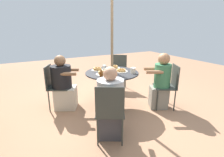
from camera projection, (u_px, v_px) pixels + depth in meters
ground_plane at (112, 107)px, 3.66m from camera, size 12.00×12.00×0.00m
patio_table at (112, 80)px, 3.49m from camera, size 1.05×1.05×0.75m
umbrella_pole at (112, 49)px, 3.31m from camera, size 0.05×0.05×2.42m
patio_chair_north at (110, 110)px, 2.42m from camera, size 0.55×0.55×0.89m
diner_north at (110, 106)px, 2.59m from camera, size 0.61×0.56×1.10m
patio_chair_east at (169, 84)px, 3.51m from camera, size 0.55×0.55×0.89m
diner_east at (161, 83)px, 3.51m from camera, size 0.50×0.57×1.13m
patio_chair_south at (119, 70)px, 4.60m from camera, size 0.57×0.57×0.89m
patio_chair_west at (55, 84)px, 3.49m from camera, size 0.54×0.54×0.89m
diner_west at (64, 85)px, 3.50m from camera, size 0.55×0.59×1.09m
pancake_plate_a at (103, 73)px, 3.27m from camera, size 0.25×0.25×0.07m
pancake_plate_b at (98, 69)px, 3.58m from camera, size 0.25×0.25×0.06m
pancake_plate_c at (121, 71)px, 3.48m from camera, size 0.25×0.25×0.06m
pancake_plate_d at (114, 67)px, 3.73m from camera, size 0.25×0.25×0.07m
syrup_bottle at (101, 74)px, 3.09m from camera, size 0.08×0.06×0.14m
coffee_cup at (133, 71)px, 3.35m from camera, size 0.09×0.09×0.11m
drinking_glass_a at (104, 69)px, 3.45m from camera, size 0.07×0.07×0.14m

